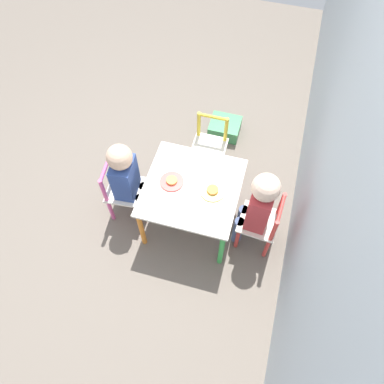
% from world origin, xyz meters
% --- Properties ---
extents(ground_plane, '(6.00, 6.00, 0.00)m').
position_xyz_m(ground_plane, '(0.00, 0.00, 0.00)').
color(ground_plane, '#6B6056').
extents(house_wall, '(6.00, 0.06, 2.60)m').
position_xyz_m(house_wall, '(0.00, 0.76, 1.30)').
color(house_wall, '#B2C1CC').
rests_on(house_wall, ground_plane).
extents(kids_table, '(0.63, 0.63, 0.45)m').
position_xyz_m(kids_table, '(0.00, 0.00, 0.39)').
color(kids_table, silver).
rests_on(kids_table, ground_plane).
extents(chair_red, '(0.28, 0.28, 0.52)m').
position_xyz_m(chair_red, '(0.04, 0.51, 0.25)').
color(chair_red, silver).
rests_on(chair_red, ground_plane).
extents(chair_pink, '(0.28, 0.28, 0.52)m').
position_xyz_m(chair_pink, '(0.05, -0.51, 0.25)').
color(chair_pink, silver).
rests_on(chair_pink, ground_plane).
extents(chair_yellow, '(0.26, 0.26, 0.52)m').
position_xyz_m(chair_yellow, '(-0.51, -0.00, 0.25)').
color(chair_yellow, silver).
rests_on(chair_yellow, ground_plane).
extents(child_back, '(0.21, 0.23, 0.78)m').
position_xyz_m(child_back, '(0.03, 0.45, 0.47)').
color(child_back, '#4C608E').
rests_on(child_back, ground_plane).
extents(child_front, '(0.21, 0.22, 0.75)m').
position_xyz_m(child_front, '(0.04, -0.45, 0.45)').
color(child_front, '#7A6B5B').
rests_on(child_front, ground_plane).
extents(plate_back, '(0.17, 0.17, 0.03)m').
position_xyz_m(plate_back, '(0.00, 0.14, 0.46)').
color(plate_back, '#EADB66').
rests_on(plate_back, kids_table).
extents(plate_front, '(0.16, 0.16, 0.03)m').
position_xyz_m(plate_front, '(-0.00, -0.14, 0.46)').
color(plate_front, '#E54C47').
rests_on(plate_front, kids_table).
extents(storage_bin, '(0.23, 0.26, 0.12)m').
position_xyz_m(storage_bin, '(-0.91, 0.05, 0.06)').
color(storage_bin, '#3D8E56').
rests_on(storage_bin, ground_plane).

